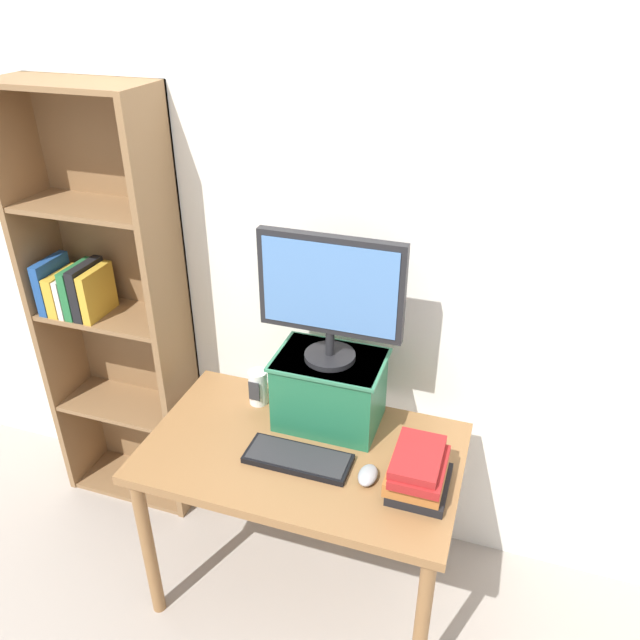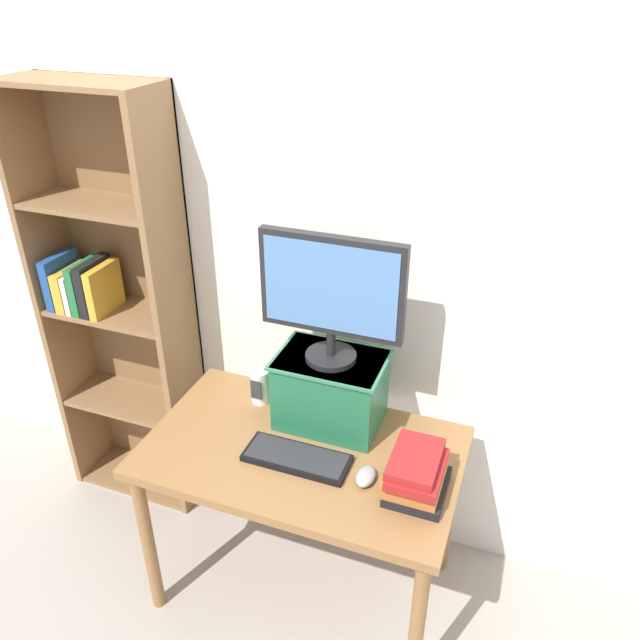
{
  "view_description": "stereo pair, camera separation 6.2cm",
  "coord_description": "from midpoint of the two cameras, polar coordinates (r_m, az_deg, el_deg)",
  "views": [
    {
      "loc": [
        0.61,
        -1.61,
        2.23
      ],
      "look_at": [
        0.04,
        0.07,
        1.23
      ],
      "focal_mm": 35.0,
      "sensor_mm": 36.0,
      "label": 1
    },
    {
      "loc": [
        0.66,
        -1.58,
        2.23
      ],
      "look_at": [
        0.04,
        0.07,
        1.23
      ],
      "focal_mm": 35.0,
      "sensor_mm": 36.0,
      "label": 2
    }
  ],
  "objects": [
    {
      "name": "riser_box",
      "position": [
        2.31,
        0.11,
        -6.32
      ],
      "size": [
        0.4,
        0.28,
        0.28
      ],
      "color": "#1E6642",
      "rests_on": "desk"
    },
    {
      "name": "bookshelf_unit",
      "position": [
        2.81,
        -19.27,
        0.9
      ],
      "size": [
        0.63,
        0.28,
        1.89
      ],
      "color": "olive",
      "rests_on": "ground_plane"
    },
    {
      "name": "desk_speaker",
      "position": [
        2.46,
        -6.4,
        -6.14
      ],
      "size": [
        0.07,
        0.08,
        0.14
      ],
      "color": "silver",
      "rests_on": "desk"
    },
    {
      "name": "ground_plane",
      "position": [
        2.81,
        -2.08,
        -22.96
      ],
      "size": [
        12.0,
        12.0,
        0.0
      ],
      "primitive_type": "plane",
      "color": "#9E9389"
    },
    {
      "name": "desk",
      "position": [
        2.34,
        -2.37,
        -13.38
      ],
      "size": [
        1.13,
        0.68,
        0.73
      ],
      "color": "olive",
      "rests_on": "ground_plane"
    },
    {
      "name": "book_stack",
      "position": [
        2.1,
        8.1,
        -13.61
      ],
      "size": [
        0.2,
        0.25,
        0.15
      ],
      "color": "black",
      "rests_on": "desk"
    },
    {
      "name": "keyboard",
      "position": [
        2.22,
        -2.84,
        -12.53
      ],
      "size": [
        0.37,
        0.15,
        0.02
      ],
      "color": "black",
      "rests_on": "desk"
    },
    {
      "name": "back_wall",
      "position": [
        2.36,
        1.4,
        6.24
      ],
      "size": [
        7.0,
        0.08,
        2.6
      ],
      "color": "silver",
      "rests_on": "ground_plane"
    },
    {
      "name": "computer_mouse",
      "position": [
        2.16,
        3.55,
        -13.99
      ],
      "size": [
        0.06,
        0.1,
        0.04
      ],
      "color": "#99999E",
      "rests_on": "desk"
    },
    {
      "name": "computer_monitor",
      "position": [
        2.1,
        0.1,
        2.5
      ],
      "size": [
        0.51,
        0.18,
        0.47
      ],
      "color": "black",
      "rests_on": "riser_box"
    }
  ]
}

